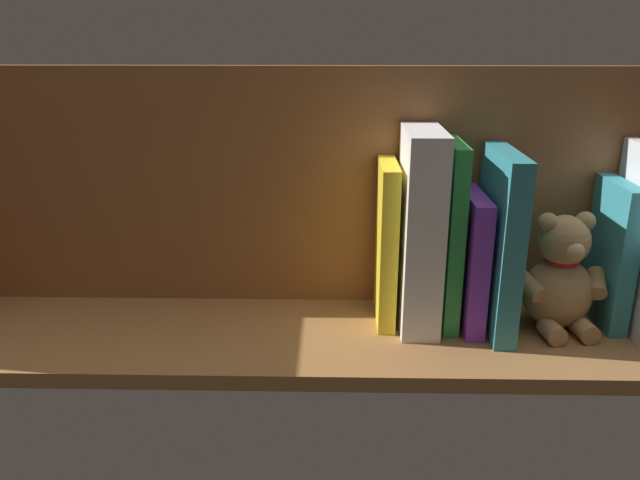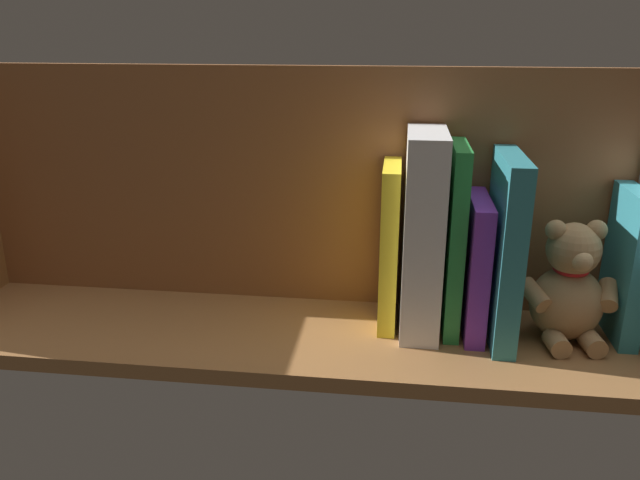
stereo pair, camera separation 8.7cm
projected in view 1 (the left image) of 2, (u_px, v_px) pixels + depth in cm
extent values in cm
cube|color=#9E6B3D|center=(320.00, 335.00, 91.87)|extent=(117.28, 26.47, 2.20)
cube|color=#945A33|center=(322.00, 189.00, 95.90)|extent=(117.28, 1.50, 36.58)
cube|color=teal|center=(611.00, 254.00, 90.79)|extent=(2.62, 11.92, 21.30)
ellipsoid|color=tan|center=(557.00, 292.00, 90.89)|extent=(11.04, 10.12, 10.57)
sphere|color=tan|center=(564.00, 240.00, 88.27)|extent=(7.27, 7.27, 7.27)
sphere|color=tan|center=(585.00, 221.00, 87.63)|extent=(2.81, 2.81, 2.81)
sphere|color=tan|center=(548.00, 223.00, 87.13)|extent=(2.81, 2.81, 2.81)
sphere|color=tan|center=(574.00, 252.00, 85.54)|extent=(2.81, 2.81, 2.81)
cylinder|color=tan|center=(597.00, 283.00, 89.50)|extent=(3.60, 5.62, 3.91)
cylinder|color=tan|center=(529.00, 286.00, 88.58)|extent=(4.56, 5.75, 3.91)
cylinder|color=tan|center=(584.00, 330.00, 88.15)|extent=(3.26, 4.27, 2.81)
cylinder|color=tan|center=(552.00, 331.00, 87.72)|extent=(3.26, 4.27, 2.81)
torus|color=red|center=(562.00, 260.00, 89.21)|extent=(5.36, 5.36, 0.83)
cube|color=teal|center=(499.00, 242.00, 88.44)|extent=(3.19, 16.02, 26.01)
cube|color=purple|center=(470.00, 260.00, 90.63)|extent=(2.71, 13.72, 19.70)
cube|color=green|center=(450.00, 235.00, 90.14)|extent=(2.18, 12.39, 26.95)
cube|color=white|center=(420.00, 230.00, 89.14)|extent=(5.39, 13.89, 28.73)
cube|color=yellow|center=(386.00, 243.00, 91.21)|extent=(2.48, 11.61, 23.84)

